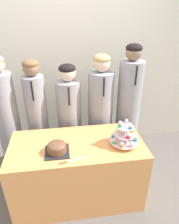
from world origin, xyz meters
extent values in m
plane|color=#605B56|center=(0.00, 0.00, 0.00)|extent=(16.00, 16.00, 0.00)
cube|color=beige|center=(0.00, 1.45, 1.35)|extent=(9.00, 0.06, 2.70)
cube|color=#EF9951|center=(0.00, 0.33, 0.37)|extent=(1.37, 0.66, 0.74)
cube|color=#232328|center=(-0.20, 0.22, 0.75)|extent=(0.23, 0.23, 0.01)
cylinder|color=brown|center=(-0.20, 0.22, 0.78)|extent=(0.18, 0.18, 0.07)
ellipsoid|color=brown|center=(-0.20, 0.22, 0.82)|extent=(0.18, 0.18, 0.06)
cube|color=silver|center=(-0.02, 0.09, 0.74)|extent=(0.18, 0.06, 0.00)
cube|color=brown|center=(-0.15, 0.06, 0.74)|extent=(0.08, 0.04, 0.01)
cylinder|color=silver|center=(0.47, 0.25, 0.84)|extent=(0.02, 0.02, 0.21)
cylinder|color=silver|center=(0.47, 0.25, 0.78)|extent=(0.29, 0.29, 0.01)
cylinder|color=silver|center=(0.47, 0.25, 0.86)|extent=(0.22, 0.22, 0.01)
cylinder|color=silver|center=(0.47, 0.25, 0.95)|extent=(0.16, 0.16, 0.01)
cylinder|color=#4CB766|center=(0.36, 0.22, 0.80)|extent=(0.04, 0.04, 0.03)
sphere|color=beige|center=(0.36, 0.22, 0.82)|extent=(0.04, 0.04, 0.04)
cylinder|color=orange|center=(0.41, 0.15, 0.80)|extent=(0.04, 0.04, 0.03)
sphere|color=beige|center=(0.41, 0.15, 0.83)|extent=(0.04, 0.04, 0.04)
cylinder|color=pink|center=(0.51, 0.14, 0.80)|extent=(0.04, 0.04, 0.02)
sphere|color=white|center=(0.51, 0.14, 0.82)|extent=(0.04, 0.04, 0.04)
cylinder|color=#3893DB|center=(0.58, 0.23, 0.80)|extent=(0.05, 0.05, 0.03)
sphere|color=beige|center=(0.58, 0.23, 0.82)|extent=(0.04, 0.04, 0.04)
cylinder|color=#3893DB|center=(0.57, 0.31, 0.80)|extent=(0.05, 0.05, 0.03)
sphere|color=beige|center=(0.57, 0.31, 0.82)|extent=(0.04, 0.04, 0.04)
cylinder|color=orange|center=(0.47, 0.37, 0.80)|extent=(0.05, 0.05, 0.03)
sphere|color=#F4E5C6|center=(0.47, 0.37, 0.82)|extent=(0.04, 0.04, 0.04)
cylinder|color=#3893DB|center=(0.37, 0.32, 0.80)|extent=(0.04, 0.04, 0.03)
sphere|color=#F4E5C6|center=(0.37, 0.32, 0.82)|extent=(0.03, 0.03, 0.03)
cylinder|color=#E5333D|center=(0.48, 0.17, 0.88)|extent=(0.05, 0.05, 0.03)
sphere|color=#F4E5C6|center=(0.48, 0.17, 0.91)|extent=(0.05, 0.05, 0.05)
cylinder|color=yellow|center=(0.55, 0.27, 0.88)|extent=(0.04, 0.04, 0.03)
sphere|color=beige|center=(0.55, 0.27, 0.91)|extent=(0.04, 0.04, 0.04)
cylinder|color=yellow|center=(0.46, 0.33, 0.88)|extent=(0.04, 0.04, 0.02)
sphere|color=white|center=(0.46, 0.33, 0.90)|extent=(0.04, 0.04, 0.04)
cylinder|color=white|center=(0.39, 0.24, 0.88)|extent=(0.04, 0.04, 0.03)
sphere|color=beige|center=(0.39, 0.24, 0.91)|extent=(0.04, 0.04, 0.04)
cylinder|color=#4CB766|center=(0.42, 0.25, 0.96)|extent=(0.04, 0.04, 0.03)
sphere|color=silver|center=(0.42, 0.25, 0.99)|extent=(0.04, 0.04, 0.04)
cylinder|color=#3893DB|center=(0.50, 0.20, 0.96)|extent=(0.04, 0.04, 0.02)
sphere|color=#F4E5C6|center=(0.50, 0.20, 0.98)|extent=(0.03, 0.03, 0.03)
cylinder|color=pink|center=(0.50, 0.30, 0.96)|extent=(0.04, 0.04, 0.02)
sphere|color=silver|center=(0.50, 0.30, 0.98)|extent=(0.04, 0.04, 0.04)
cylinder|color=#939399|center=(-0.79, 0.89, 0.67)|extent=(0.27, 0.27, 1.35)
cylinder|color=#939399|center=(-0.43, 0.89, 0.65)|extent=(0.25, 0.25, 1.30)
sphere|color=#8E6B4C|center=(-0.43, 0.89, 1.39)|extent=(0.18, 0.18, 0.18)
ellipsoid|color=brown|center=(-0.43, 0.89, 1.43)|extent=(0.18, 0.18, 0.10)
cube|color=black|center=(-0.43, 0.76, 1.17)|extent=(0.02, 0.01, 0.22)
cylinder|color=#939399|center=(-0.04, 0.89, 0.61)|extent=(0.30, 0.30, 1.22)
sphere|color=beige|center=(-0.04, 0.89, 1.32)|extent=(0.19, 0.19, 0.19)
ellipsoid|color=black|center=(-0.04, 0.89, 1.37)|extent=(0.20, 0.20, 0.11)
cube|color=black|center=(-0.04, 0.74, 1.09)|extent=(0.02, 0.01, 0.22)
cylinder|color=#939399|center=(0.35, 0.89, 0.66)|extent=(0.31, 0.31, 1.31)
sphere|color=beige|center=(0.35, 0.89, 1.41)|extent=(0.20, 0.20, 0.20)
ellipsoid|color=tan|center=(0.35, 0.89, 1.46)|extent=(0.20, 0.20, 0.11)
cube|color=black|center=(0.35, 0.73, 1.18)|extent=(0.02, 0.01, 0.22)
cylinder|color=#939399|center=(0.72, 0.89, 0.71)|extent=(0.30, 0.30, 1.43)
sphere|color=#8E6B4C|center=(0.72, 0.89, 1.52)|extent=(0.19, 0.19, 0.19)
ellipsoid|color=black|center=(0.72, 0.89, 1.57)|extent=(0.19, 0.19, 0.10)
cube|color=black|center=(0.72, 0.74, 1.30)|extent=(0.02, 0.01, 0.22)
camera|label=1|loc=(-0.11, -1.33, 1.97)|focal=32.00mm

